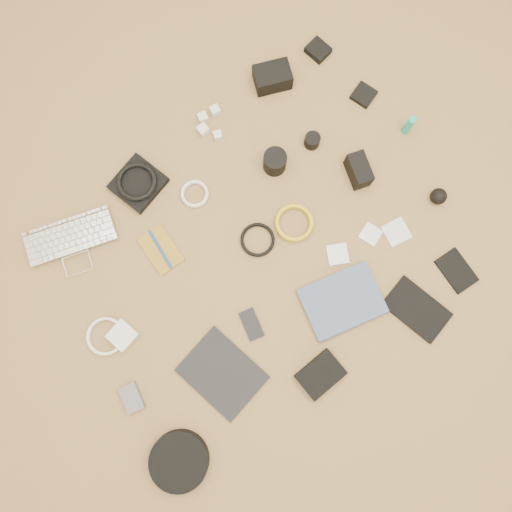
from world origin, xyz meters
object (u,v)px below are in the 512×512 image
tablet (222,373)px  dslr_camera (272,77)px  paperback (354,328)px  phone (251,324)px  laptop (74,249)px  headphone_case (179,461)px

tablet → dslr_camera: bearing=32.4°
paperback → phone: bearing=64.8°
laptop → paperback: (0.64, -0.74, 0.00)m
tablet → headphone_case: bearing=-164.4°
laptop → tablet: (0.19, -0.62, -0.01)m
dslr_camera → headphone_case: 1.32m
headphone_case → phone: bearing=28.6°
tablet → paperback: (0.44, -0.12, 0.01)m
phone → laptop: bearing=134.0°
tablet → phone: 0.18m
dslr_camera → headphone_case: size_ratio=0.68×
laptop → tablet: laptop is taller
phone → headphone_case: 0.48m
dslr_camera → headphone_case: (-0.96, -0.91, -0.01)m
laptop → phone: (0.36, -0.54, -0.01)m
dslr_camera → phone: size_ratio=1.25×
tablet → phone: bearing=10.8°
phone → paperback: paperback is taller
headphone_case → paperback: 0.70m
dslr_camera → paperback: dslr_camera is taller
laptop → phone: 0.65m
laptop → headphone_case: 0.77m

